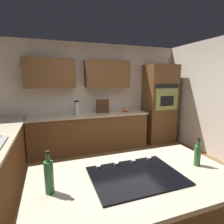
{
  "coord_description": "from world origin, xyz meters",
  "views": [
    {
      "loc": [
        1.02,
        2.45,
        1.72
      ],
      "look_at": [
        -0.36,
        -1.41,
        0.98
      ],
      "focal_mm": 28.89,
      "sensor_mm": 36.0,
      "label": 1
    }
  ],
  "objects_px": {
    "cooktop": "(136,175)",
    "oil_bottle": "(49,176)",
    "mixing_bowl": "(126,110)",
    "wall_oven": "(159,104)",
    "blender": "(77,109)",
    "spice_rack": "(103,106)",
    "second_bottle": "(197,155)"
  },
  "relations": [
    {
      "from": "blender",
      "to": "spice_rack",
      "type": "height_order",
      "value": "blender"
    },
    {
      "from": "cooktop",
      "to": "second_bottle",
      "type": "relative_size",
      "value": 2.77
    },
    {
      "from": "mixing_bowl",
      "to": "spice_rack",
      "type": "height_order",
      "value": "spice_rack"
    },
    {
      "from": "cooktop",
      "to": "oil_bottle",
      "type": "bearing_deg",
      "value": -0.41
    },
    {
      "from": "blender",
      "to": "spice_rack",
      "type": "distance_m",
      "value": 0.65
    },
    {
      "from": "cooktop",
      "to": "mixing_bowl",
      "type": "distance_m",
      "value": 3.16
    },
    {
      "from": "mixing_bowl",
      "to": "wall_oven",
      "type": "bearing_deg",
      "value": 178.44
    },
    {
      "from": "blender",
      "to": "oil_bottle",
      "type": "distance_m",
      "value": 2.99
    },
    {
      "from": "wall_oven",
      "to": "cooktop",
      "type": "height_order",
      "value": "wall_oven"
    },
    {
      "from": "blender",
      "to": "wall_oven",
      "type": "bearing_deg",
      "value": 179.31
    },
    {
      "from": "mixing_bowl",
      "to": "oil_bottle",
      "type": "bearing_deg",
      "value": 56.95
    },
    {
      "from": "cooktop",
      "to": "blender",
      "type": "distance_m",
      "value": 2.92
    },
    {
      "from": "wall_oven",
      "to": "second_bottle",
      "type": "height_order",
      "value": "wall_oven"
    },
    {
      "from": "wall_oven",
      "to": "cooktop",
      "type": "xyz_separation_m",
      "value": [
        2.2,
        2.89,
        -0.15
      ]
    },
    {
      "from": "cooktop",
      "to": "oil_bottle",
      "type": "xyz_separation_m",
      "value": [
        0.7,
        -0.0,
        0.12
      ]
    },
    {
      "from": "blender",
      "to": "oil_bottle",
      "type": "bearing_deg",
      "value": 77.49
    },
    {
      "from": "spice_rack",
      "to": "oil_bottle",
      "type": "xyz_separation_m",
      "value": [
        1.3,
        2.97,
        -0.03
      ]
    },
    {
      "from": "wall_oven",
      "to": "blender",
      "type": "relative_size",
      "value": 6.34
    },
    {
      "from": "second_bottle",
      "to": "oil_bottle",
      "type": "bearing_deg",
      "value": -1.13
    },
    {
      "from": "spice_rack",
      "to": "second_bottle",
      "type": "relative_size",
      "value": 1.2
    },
    {
      "from": "cooktop",
      "to": "second_bottle",
      "type": "height_order",
      "value": "second_bottle"
    },
    {
      "from": "second_bottle",
      "to": "cooktop",
      "type": "bearing_deg",
      "value": -1.91
    },
    {
      "from": "spice_rack",
      "to": "cooktop",
      "type": "bearing_deg",
      "value": 78.62
    },
    {
      "from": "mixing_bowl",
      "to": "second_bottle",
      "type": "distance_m",
      "value": 2.99
    },
    {
      "from": "blender",
      "to": "second_bottle",
      "type": "relative_size",
      "value": 1.2
    },
    {
      "from": "wall_oven",
      "to": "second_bottle",
      "type": "bearing_deg",
      "value": 61.97
    },
    {
      "from": "wall_oven",
      "to": "cooktop",
      "type": "distance_m",
      "value": 3.64
    },
    {
      "from": "wall_oven",
      "to": "cooktop",
      "type": "bearing_deg",
      "value": 52.76
    },
    {
      "from": "spice_rack",
      "to": "second_bottle",
      "type": "distance_m",
      "value": 3.0
    },
    {
      "from": "cooktop",
      "to": "spice_rack",
      "type": "distance_m",
      "value": 3.04
    },
    {
      "from": "wall_oven",
      "to": "mixing_bowl",
      "type": "xyz_separation_m",
      "value": [
        1.0,
        -0.03,
        -0.1
      ]
    },
    {
      "from": "spice_rack",
      "to": "mixing_bowl",
      "type": "bearing_deg",
      "value": 174.58
    }
  ]
}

